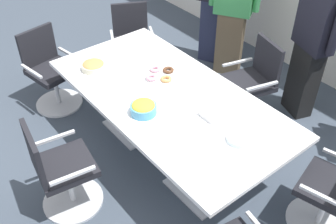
{
  "coord_description": "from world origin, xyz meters",
  "views": [
    {
      "loc": [
        2.26,
        -1.8,
        2.9
      ],
      "look_at": [
        0.0,
        0.0,
        0.55
      ],
      "focal_mm": 42.37,
      "sensor_mm": 36.0,
      "label": 1
    }
  ],
  "objects_px": {
    "donut_platter": "(160,75)",
    "napkin_pile": "(212,113)",
    "office_chair_4": "(252,86)",
    "office_chair_3": "(336,195)",
    "person_standing_2": "(313,40)",
    "snack_bowl_cookies": "(93,66)",
    "office_chair_0": "(51,73)",
    "snack_bowl_chips_yellow": "(143,108)",
    "plate_stack": "(239,139)",
    "office_chair_1": "(60,173)",
    "office_chair_5": "(133,46)",
    "conference_table": "(168,106)",
    "person_standing_1": "(233,7)"
  },
  "relations": [
    {
      "from": "donut_platter",
      "to": "napkin_pile",
      "type": "distance_m",
      "value": 0.75
    },
    {
      "from": "office_chair_4",
      "to": "office_chair_3",
      "type": "bearing_deg",
      "value": 173.18
    },
    {
      "from": "office_chair_3",
      "to": "person_standing_2",
      "type": "xyz_separation_m",
      "value": [
        -1.15,
        1.11,
        0.51
      ]
    },
    {
      "from": "office_chair_4",
      "to": "snack_bowl_cookies",
      "type": "relative_size",
      "value": 3.86
    },
    {
      "from": "office_chair_0",
      "to": "office_chair_4",
      "type": "xyz_separation_m",
      "value": [
        1.58,
        1.6,
        0.0
      ]
    },
    {
      "from": "snack_bowl_chips_yellow",
      "to": "office_chair_3",
      "type": "bearing_deg",
      "value": 30.02
    },
    {
      "from": "donut_platter",
      "to": "napkin_pile",
      "type": "height_order",
      "value": "napkin_pile"
    },
    {
      "from": "person_standing_2",
      "to": "plate_stack",
      "type": "height_order",
      "value": "person_standing_2"
    },
    {
      "from": "office_chair_3",
      "to": "napkin_pile",
      "type": "distance_m",
      "value": 1.18
    },
    {
      "from": "office_chair_0",
      "to": "donut_platter",
      "type": "height_order",
      "value": "office_chair_0"
    },
    {
      "from": "snack_bowl_cookies",
      "to": "donut_platter",
      "type": "distance_m",
      "value": 0.67
    },
    {
      "from": "office_chair_4",
      "to": "snack_bowl_chips_yellow",
      "type": "distance_m",
      "value": 1.48
    },
    {
      "from": "plate_stack",
      "to": "snack_bowl_cookies",
      "type": "bearing_deg",
      "value": -166.95
    },
    {
      "from": "office_chair_1",
      "to": "napkin_pile",
      "type": "distance_m",
      "value": 1.37
    },
    {
      "from": "office_chair_1",
      "to": "person_standing_2",
      "type": "height_order",
      "value": "person_standing_2"
    },
    {
      "from": "office_chair_5",
      "to": "napkin_pile",
      "type": "height_order",
      "value": "office_chair_5"
    },
    {
      "from": "office_chair_1",
      "to": "snack_bowl_cookies",
      "type": "distance_m",
      "value": 1.14
    },
    {
      "from": "conference_table",
      "to": "donut_platter",
      "type": "distance_m",
      "value": 0.34
    },
    {
      "from": "office_chair_5",
      "to": "donut_platter",
      "type": "height_order",
      "value": "office_chair_5"
    },
    {
      "from": "office_chair_0",
      "to": "plate_stack",
      "type": "height_order",
      "value": "office_chair_0"
    },
    {
      "from": "person_standing_1",
      "to": "office_chair_0",
      "type": "bearing_deg",
      "value": 38.77
    },
    {
      "from": "napkin_pile",
      "to": "office_chair_4",
      "type": "bearing_deg",
      "value": 111.51
    },
    {
      "from": "snack_bowl_cookies",
      "to": "office_chair_5",
      "type": "bearing_deg",
      "value": 126.12
    },
    {
      "from": "napkin_pile",
      "to": "person_standing_1",
      "type": "bearing_deg",
      "value": 129.15
    },
    {
      "from": "donut_platter",
      "to": "napkin_pile",
      "type": "bearing_deg",
      "value": -2.09
    },
    {
      "from": "office_chair_4",
      "to": "donut_platter",
      "type": "distance_m",
      "value": 1.1
    },
    {
      "from": "conference_table",
      "to": "person_standing_2",
      "type": "relative_size",
      "value": 1.37
    },
    {
      "from": "office_chair_0",
      "to": "donut_platter",
      "type": "relative_size",
      "value": 2.9
    },
    {
      "from": "office_chair_5",
      "to": "snack_bowl_chips_yellow",
      "type": "relative_size",
      "value": 4.01
    },
    {
      "from": "office_chair_0",
      "to": "snack_bowl_chips_yellow",
      "type": "distance_m",
      "value": 1.64
    },
    {
      "from": "donut_platter",
      "to": "office_chair_3",
      "type": "bearing_deg",
      "value": 11.8
    },
    {
      "from": "office_chair_0",
      "to": "office_chair_4",
      "type": "distance_m",
      "value": 2.25
    },
    {
      "from": "plate_stack",
      "to": "napkin_pile",
      "type": "distance_m",
      "value": 0.36
    },
    {
      "from": "person_standing_1",
      "to": "snack_bowl_cookies",
      "type": "bearing_deg",
      "value": 57.38
    },
    {
      "from": "person_standing_1",
      "to": "snack_bowl_chips_yellow",
      "type": "relative_size",
      "value": 7.59
    },
    {
      "from": "office_chair_4",
      "to": "napkin_pile",
      "type": "distance_m",
      "value": 1.14
    },
    {
      "from": "person_standing_1",
      "to": "snack_bowl_cookies",
      "type": "xyz_separation_m",
      "value": [
        -0.06,
        -1.89,
        -0.11
      ]
    },
    {
      "from": "office_chair_0",
      "to": "plate_stack",
      "type": "xyz_separation_m",
      "value": [
        2.33,
        0.57,
        0.36
      ]
    },
    {
      "from": "office_chair_3",
      "to": "person_standing_2",
      "type": "distance_m",
      "value": 1.67
    },
    {
      "from": "snack_bowl_chips_yellow",
      "to": "person_standing_2",
      "type": "bearing_deg",
      "value": 81.48
    },
    {
      "from": "donut_platter",
      "to": "plate_stack",
      "type": "bearing_deg",
      "value": -3.38
    },
    {
      "from": "office_chair_3",
      "to": "office_chair_5",
      "type": "relative_size",
      "value": 1.0
    },
    {
      "from": "office_chair_3",
      "to": "office_chair_5",
      "type": "xyz_separation_m",
      "value": [
        -2.96,
        0.08,
        0.0
      ]
    },
    {
      "from": "conference_table",
      "to": "office_chair_3",
      "type": "distance_m",
      "value": 1.61
    },
    {
      "from": "office_chair_3",
      "to": "office_chair_5",
      "type": "height_order",
      "value": "same"
    },
    {
      "from": "office_chair_5",
      "to": "snack_bowl_cookies",
      "type": "relative_size",
      "value": 3.86
    },
    {
      "from": "office_chair_5",
      "to": "office_chair_1",
      "type": "bearing_deg",
      "value": 66.35
    },
    {
      "from": "office_chair_1",
      "to": "person_standing_2",
      "type": "xyz_separation_m",
      "value": [
        0.43,
        2.72,
        0.51
      ]
    },
    {
      "from": "office_chair_5",
      "to": "person_standing_2",
      "type": "height_order",
      "value": "person_standing_2"
    },
    {
      "from": "office_chair_3",
      "to": "snack_bowl_chips_yellow",
      "type": "bearing_deg",
      "value": 105.54
    }
  ]
}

